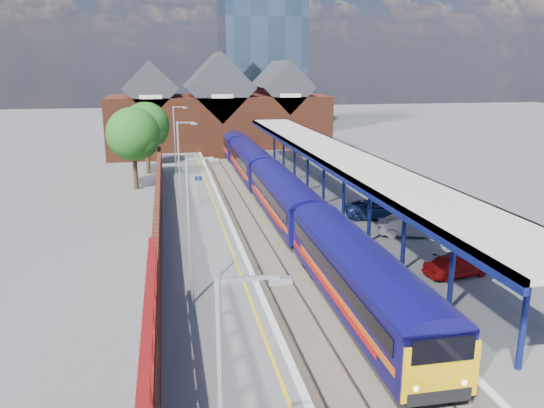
{
  "coord_description": "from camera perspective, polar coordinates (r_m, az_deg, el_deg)",
  "views": [
    {
      "loc": [
        -7.31,
        -17.29,
        11.79
      ],
      "look_at": [
        -0.35,
        17.6,
        2.6
      ],
      "focal_mm": 35.0,
      "sensor_mm": 36.0,
      "label": 1
    }
  ],
  "objects": [
    {
      "name": "ground",
      "position": [
        49.29,
        -2.42,
        0.63
      ],
      "size": [
        240.0,
        240.0,
        0.0
      ],
      "primitive_type": "plane",
      "color": "#5B5B5E",
      "rests_on": "ground"
    },
    {
      "name": "ballast_bed",
      "position": [
        39.78,
        -0.18,
        -2.71
      ],
      "size": [
        6.0,
        76.0,
        0.06
      ],
      "primitive_type": "cube",
      "color": "#473D33",
      "rests_on": "ground"
    },
    {
      "name": "rails",
      "position": [
        39.76,
        -0.18,
        -2.59
      ],
      "size": [
        4.51,
        76.0,
        0.14
      ],
      "color": "slate",
      "rests_on": "ground"
    },
    {
      "name": "left_platform",
      "position": [
        39.01,
        -8.14,
        -2.49
      ],
      "size": [
        5.0,
        76.0,
        1.0
      ],
      "primitive_type": "cube",
      "color": "#565659",
      "rests_on": "ground"
    },
    {
      "name": "right_platform",
      "position": [
        41.18,
        8.04,
        -1.58
      ],
      "size": [
        6.0,
        76.0,
        1.0
      ],
      "primitive_type": "cube",
      "color": "#565659",
      "rests_on": "ground"
    },
    {
      "name": "coping_left",
      "position": [
        39.04,
        -4.73,
        -1.57
      ],
      "size": [
        0.3,
        76.0,
        0.05
      ],
      "primitive_type": "cube",
      "color": "silver",
      "rests_on": "left_platform"
    },
    {
      "name": "coping_right",
      "position": [
        40.2,
        4.23,
        -1.09
      ],
      "size": [
        0.3,
        76.0,
        0.05
      ],
      "primitive_type": "cube",
      "color": "silver",
      "rests_on": "right_platform"
    },
    {
      "name": "yellow_line",
      "position": [
        38.98,
        -5.6,
        -1.65
      ],
      "size": [
        0.14,
        76.0,
        0.01
      ],
      "primitive_type": "cube",
      "color": "yellow",
      "rests_on": "left_platform"
    },
    {
      "name": "train",
      "position": [
        49.21,
        -0.75,
        3.15
      ],
      "size": [
        2.94,
        65.92,
        3.45
      ],
      "color": "#0E0B4F",
      "rests_on": "ground"
    },
    {
      "name": "canopy",
      "position": [
        41.79,
        6.72,
        5.38
      ],
      "size": [
        4.5,
        52.0,
        4.48
      ],
      "color": "#0E1754",
      "rests_on": "right_platform"
    },
    {
      "name": "lamp_post_b",
      "position": [
        24.28,
        -8.6,
        -1.94
      ],
      "size": [
        1.48,
        0.18,
        7.0
      ],
      "color": "#A5A8AA",
      "rests_on": "left_platform"
    },
    {
      "name": "lamp_post_c",
      "position": [
        39.89,
        -9.78,
        4.46
      ],
      "size": [
        1.48,
        0.18,
        7.0
      ],
      "color": "#A5A8AA",
      "rests_on": "left_platform"
    },
    {
      "name": "lamp_post_d",
      "position": [
        55.72,
        -10.3,
        7.24
      ],
      "size": [
        1.48,
        0.18,
        7.0
      ],
      "color": "#A5A8AA",
      "rests_on": "left_platform"
    },
    {
      "name": "platform_sign",
      "position": [
        42.35,
        -7.89,
        1.93
      ],
      "size": [
        0.55,
        0.08,
        2.5
      ],
      "color": "#A5A8AA",
      "rests_on": "left_platform"
    },
    {
      "name": "brick_wall",
      "position": [
        32.23,
        -12.21,
        -2.7
      ],
      "size": [
        0.35,
        50.0,
        3.86
      ],
      "color": "#582717",
      "rests_on": "left_platform"
    },
    {
      "name": "station_building",
      "position": [
        75.91,
        -5.8,
        9.62
      ],
      "size": [
        30.0,
        12.12,
        13.78
      ],
      "color": "#582717",
      "rests_on": "ground"
    },
    {
      "name": "glass_tower",
      "position": [
        99.18,
        -1.26,
        19.34
      ],
      "size": [
        14.2,
        14.2,
        40.3
      ],
      "color": "#415A70",
      "rests_on": "ground"
    },
    {
      "name": "tree_near",
      "position": [
        53.67,
        -14.56,
        7.13
      ],
      "size": [
        5.2,
        5.2,
        8.1
      ],
      "color": "#382314",
      "rests_on": "ground"
    },
    {
      "name": "tree_far",
      "position": [
        61.57,
        -13.25,
        8.1
      ],
      "size": [
        5.2,
        5.2,
        8.1
      ],
      "color": "#382314",
      "rests_on": "ground"
    },
    {
      "name": "parked_car_red",
      "position": [
        29.98,
        19.23,
        -6.2
      ],
      "size": [
        3.81,
        2.05,
        1.23
      ],
      "primitive_type": "imported",
      "rotation": [
        0.0,
        0.0,
        1.74
      ],
      "color": "#970D0C",
      "rests_on": "right_platform"
    },
    {
      "name": "parked_car_silver",
      "position": [
        35.96,
        14.65,
        -2.33
      ],
      "size": [
        4.38,
        2.57,
        1.36
      ],
      "primitive_type": "imported",
      "rotation": [
        0.0,
        0.0,
        1.28
      ],
      "color": "#A3A4A8",
      "rests_on": "right_platform"
    },
    {
      "name": "parked_car_dark",
      "position": [
        30.97,
        20.26,
        -5.7
      ],
      "size": [
        4.33,
        2.92,
        1.17
      ],
      "primitive_type": "imported",
      "rotation": [
        0.0,
        0.0,
        1.93
      ],
      "color": "black",
      "rests_on": "right_platform"
    },
    {
      "name": "parked_car_blue",
      "position": [
        39.78,
        11.34,
        -0.54
      ],
      "size": [
        5.23,
        3.34,
        1.34
      ],
      "primitive_type": "imported",
      "rotation": [
        0.0,
        0.0,
        1.32
      ],
      "color": "navy",
      "rests_on": "right_platform"
    }
  ]
}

